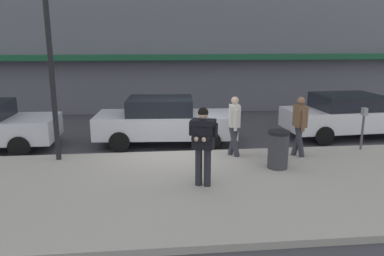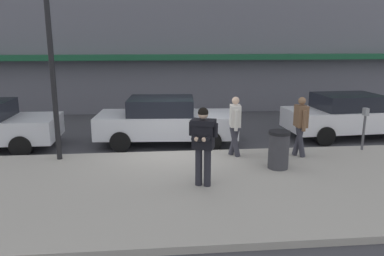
# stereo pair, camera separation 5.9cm
# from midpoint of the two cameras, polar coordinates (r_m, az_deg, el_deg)

# --- Properties ---
(ground_plane) EXTENTS (80.00, 80.00, 0.00)m
(ground_plane) POSITION_cam_midpoint_polar(r_m,az_deg,el_deg) (11.39, -2.35, -3.90)
(ground_plane) COLOR #3D3D42
(sidewalk) EXTENTS (32.00, 5.30, 0.14)m
(sidewalk) POSITION_cam_midpoint_polar(r_m,az_deg,el_deg) (8.81, 5.30, -8.73)
(sidewalk) COLOR #A8A399
(sidewalk) RESTS_ON ground
(curb_paint_line) EXTENTS (28.00, 0.12, 0.01)m
(curb_paint_line) POSITION_cam_midpoint_polar(r_m,az_deg,el_deg) (11.53, 2.61, -3.67)
(curb_paint_line) COLOR silver
(curb_paint_line) RESTS_ON ground
(parked_sedan_mid) EXTENTS (4.62, 2.17, 1.54)m
(parked_sedan_mid) POSITION_cam_midpoint_polar(r_m,az_deg,el_deg) (12.25, -3.90, 1.15)
(parked_sedan_mid) COLOR silver
(parked_sedan_mid) RESTS_ON ground
(parked_sedan_far) EXTENTS (4.60, 2.13, 1.54)m
(parked_sedan_far) POSITION_cam_midpoint_polar(r_m,az_deg,el_deg) (14.19, 23.06, 1.78)
(parked_sedan_far) COLOR silver
(parked_sedan_far) RESTS_ON ground
(man_texting_on_phone) EXTENTS (0.62, 0.65, 1.81)m
(man_texting_on_phone) POSITION_cam_midpoint_polar(r_m,az_deg,el_deg) (8.24, 1.91, -1.57)
(man_texting_on_phone) COLOR #23232B
(man_texting_on_phone) RESTS_ON sidewalk
(pedestrian_in_light_coat) EXTENTS (0.35, 0.60, 1.70)m
(pedestrian_in_light_coat) POSITION_cam_midpoint_polar(r_m,az_deg,el_deg) (10.53, 6.74, 0.83)
(pedestrian_in_light_coat) COLOR #33333D
(pedestrian_in_light_coat) RESTS_ON sidewalk
(pedestrian_dark_coat) EXTENTS (0.33, 0.60, 1.70)m
(pedestrian_dark_coat) POSITION_cam_midpoint_polar(r_m,az_deg,el_deg) (10.86, 16.37, 0.75)
(pedestrian_dark_coat) COLOR #33333D
(pedestrian_dark_coat) RESTS_ON sidewalk
(street_lamp_post) EXTENTS (0.36, 0.36, 4.88)m
(street_lamp_post) POSITION_cam_midpoint_polar(r_m,az_deg,el_deg) (10.56, -20.62, 11.25)
(street_lamp_post) COLOR black
(street_lamp_post) RESTS_ON sidewalk
(parking_meter) EXTENTS (0.12, 0.18, 1.27)m
(parking_meter) POSITION_cam_midpoint_polar(r_m,az_deg,el_deg) (12.21, 24.94, 0.74)
(parking_meter) COLOR #4C4C51
(parking_meter) RESTS_ON sidewalk
(trash_bin) EXTENTS (0.55, 0.55, 0.98)m
(trash_bin) POSITION_cam_midpoint_polar(r_m,az_deg,el_deg) (9.81, 13.23, -3.22)
(trash_bin) COLOR #38383D
(trash_bin) RESTS_ON sidewalk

